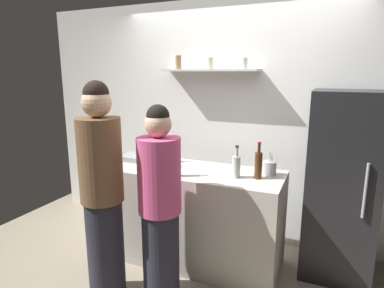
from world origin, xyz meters
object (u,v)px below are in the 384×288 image
at_px(person_pink_top, 160,208).
at_px(utensil_holder, 270,168).
at_px(person_brown_jacket, 102,194).
at_px(wine_bottle_amber_glass, 258,164).
at_px(wine_bottle_green_glass, 176,164).
at_px(water_bottle_plastic, 156,156).
at_px(baking_pan, 138,158).
at_px(wine_bottle_pale_glass, 236,166).
at_px(refrigerator, 341,186).
at_px(wine_bottle_dark_glass, 162,151).

bearing_deg(person_pink_top, utensil_holder, -43.68).
xyz_separation_m(person_pink_top, person_brown_jacket, (-0.43, -0.15, 0.10)).
height_order(wine_bottle_amber_glass, wine_bottle_green_glass, wine_bottle_amber_glass).
xyz_separation_m(water_bottle_plastic, person_brown_jacket, (-0.09, -0.72, -0.15)).
bearing_deg(baking_pan, wine_bottle_pale_glass, -7.50).
relative_size(wine_bottle_green_glass, water_bottle_plastic, 1.18).
bearing_deg(refrigerator, utensil_holder, -161.36).
bearing_deg(utensil_holder, wine_bottle_amber_glass, -118.06).
height_order(wine_bottle_dark_glass, wine_bottle_green_glass, wine_bottle_dark_glass).
bearing_deg(wine_bottle_dark_glass, person_pink_top, -62.82).
xyz_separation_m(utensil_holder, wine_bottle_green_glass, (-0.76, -0.36, 0.05)).
bearing_deg(utensil_holder, person_pink_top, -134.11).
bearing_deg(wine_bottle_green_glass, utensil_holder, 25.37).
height_order(person_pink_top, person_brown_jacket, person_brown_jacket).
xyz_separation_m(wine_bottle_pale_glass, wine_bottle_green_glass, (-0.50, -0.17, 0.00)).
bearing_deg(person_pink_top, wine_bottle_pale_glass, -39.49).
distance_m(baking_pan, wine_bottle_pale_glass, 1.12).
height_order(wine_bottle_amber_glass, water_bottle_plastic, wine_bottle_amber_glass).
bearing_deg(person_brown_jacket, baking_pan, -122.97).
bearing_deg(person_pink_top, wine_bottle_amber_glass, -46.50).
distance_m(person_pink_top, person_brown_jacket, 0.47).
bearing_deg(wine_bottle_dark_glass, baking_pan, -169.67).
bearing_deg(refrigerator, baking_pan, -172.90).
height_order(baking_pan, wine_bottle_amber_glass, wine_bottle_amber_glass).
xyz_separation_m(wine_bottle_dark_glass, wine_bottle_green_glass, (0.34, -0.37, -0.01)).
bearing_deg(water_bottle_plastic, wine_bottle_dark_glass, 100.94).
relative_size(wine_bottle_pale_glass, water_bottle_plastic, 1.19).
xyz_separation_m(wine_bottle_green_glass, person_pink_top, (0.04, -0.38, -0.25)).
height_order(baking_pan, person_pink_top, person_pink_top).
relative_size(water_bottle_plastic, person_brown_jacket, 0.14).
height_order(wine_bottle_pale_glass, person_pink_top, person_pink_top).
relative_size(wine_bottle_amber_glass, person_brown_jacket, 0.18).
height_order(refrigerator, wine_bottle_amber_glass, refrigerator).
relative_size(refrigerator, utensil_holder, 7.62).
xyz_separation_m(baking_pan, water_bottle_plastic, (0.30, -0.13, 0.08)).
height_order(wine_bottle_pale_glass, wine_bottle_green_glass, wine_bottle_pale_glass).
bearing_deg(person_brown_jacket, person_pink_top, 152.19).
xyz_separation_m(wine_bottle_pale_glass, water_bottle_plastic, (-0.81, 0.01, 0.00)).
distance_m(wine_bottle_green_glass, person_pink_top, 0.46).
xyz_separation_m(utensil_holder, water_bottle_plastic, (-1.06, -0.17, 0.04)).
distance_m(utensil_holder, person_pink_top, 1.05).
distance_m(wine_bottle_dark_glass, wine_bottle_green_glass, 0.50).
xyz_separation_m(water_bottle_plastic, person_pink_top, (0.35, -0.57, -0.25)).
height_order(baking_pan, water_bottle_plastic, water_bottle_plastic).
bearing_deg(refrigerator, wine_bottle_dark_glass, -173.42).
bearing_deg(utensil_holder, person_brown_jacket, -142.23).
relative_size(baking_pan, person_brown_jacket, 0.19).
xyz_separation_m(wine_bottle_amber_glass, water_bottle_plastic, (-0.99, -0.03, -0.02)).
xyz_separation_m(wine_bottle_amber_glass, wine_bottle_pale_glass, (-0.18, -0.05, -0.02)).
height_order(baking_pan, wine_bottle_pale_glass, wine_bottle_pale_glass).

